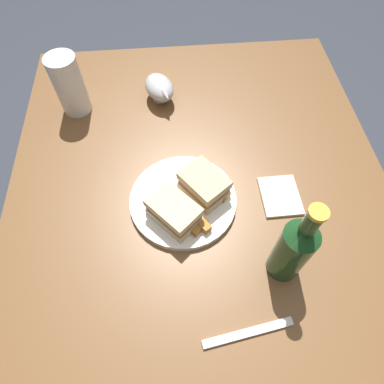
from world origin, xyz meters
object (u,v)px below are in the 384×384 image
Objects in this scene: plate at (183,200)px; pint_glass at (70,87)px; napkin at (280,196)px; fork at (248,333)px; sandwich_half_right at (204,184)px; cider_bottle at (293,249)px; sandwich_half_left at (174,211)px; gravy_boat at (160,88)px.

plate is 1.50× the size of pint_glass.
napkin is 0.61× the size of fork.
sandwich_half_right is 0.53× the size of cider_bottle.
sandwich_half_left is 1.20× the size of napkin.
pint_glass is at bearing -140.69° from plate.
cider_bottle is at bearing 59.53° from sandwich_half_left.
sandwich_half_right is 0.98× the size of gravy_boat.
gravy_boat is at bearing -86.55° from fork.
sandwich_half_right is 0.19m from napkin.
sandwich_half_right is at bearing 109.65° from plate.
sandwich_half_right is 0.32m from fork.
gravy_boat is at bearing -156.08° from cider_bottle.
sandwich_half_left is 0.46m from pint_glass.
napkin is (0.02, 0.18, -0.04)m from sandwich_half_right.
napkin is at bearing 99.11° from sandwich_half_left.
fork is (0.29, -0.13, -0.00)m from napkin.
sandwich_half_right is at bearing -97.62° from napkin.
gravy_boat is 0.67m from fork.
pint_glass is at bearing -124.10° from napkin.
cider_bottle is (0.18, 0.20, 0.09)m from plate.
sandwich_half_right is at bearing 14.86° from gravy_boat.
sandwich_half_left reaches higher than fork.
gravy_boat is (-0.34, -0.09, -0.00)m from sandwich_half_right.
pint_glass is at bearing -86.23° from gravy_boat.
cider_bottle reaches higher than plate.
cider_bottle is (0.13, 0.22, 0.05)m from sandwich_half_left.
pint_glass is 0.62m from napkin.
pint_glass is (-0.39, -0.25, 0.03)m from sandwich_half_left.
sandwich_half_left is 1.00× the size of gravy_boat.
cider_bottle is (0.51, 0.47, 0.02)m from pint_glass.
sandwich_half_right reaches higher than sandwich_half_left.
sandwich_half_left is 0.10m from sandwich_half_right.
plate is 1.90× the size of gravy_boat.
gravy_boat is at bearing -143.00° from napkin.
gravy_boat reaches higher than fork.
napkin is at bearing -122.74° from fork.
plate is at bearing 6.33° from gravy_boat.
cider_bottle is (0.53, 0.24, 0.06)m from gravy_boat.
pint_glass is 0.70m from cider_bottle.
napkin reaches higher than fork.
cider_bottle is 2.23× the size of napkin.
gravy_boat is 0.73× the size of fork.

